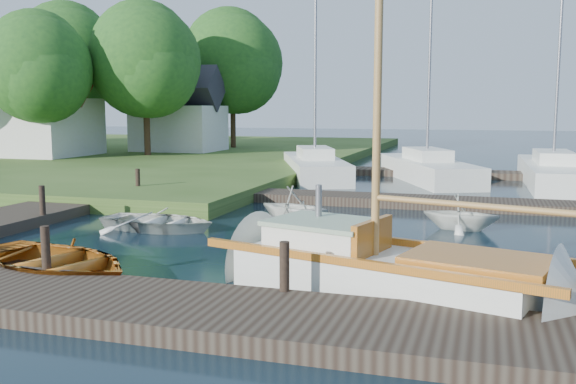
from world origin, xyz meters
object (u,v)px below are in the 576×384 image
(marina_boat_1, at_px, (427,167))
(tree_3, at_px, (145,60))
(mooring_post_2, at_px, (284,266))
(house_a, at_px, (34,112))
(tender_b, at_px, (294,203))
(house_c, at_px, (179,117))
(dinghy, at_px, (52,256))
(mooring_post_1, at_px, (46,248))
(tree_7, at_px, (233,62))
(mooring_post_4, at_px, (42,200))
(tender_d, at_px, (461,210))
(marina_boat_3, at_px, (553,171))
(tree_2, at_px, (39,68))
(tree_4, at_px, (68,58))
(sailboat, at_px, (394,276))
(tender_a, at_px, (159,218))
(mooring_post_5, at_px, (138,180))
(marina_boat_0, at_px, (315,165))

(marina_boat_1, xyz_separation_m, tree_3, (-15.97, 3.75, 5.24))
(mooring_post_2, distance_m, house_a, 30.14)
(tender_b, height_order, house_c, house_c)
(dinghy, relative_size, marina_boat_1, 0.34)
(mooring_post_1, distance_m, tree_7, 32.79)
(mooring_post_4, height_order, tender_d, mooring_post_4)
(marina_boat_3, bearing_deg, tree_3, 78.71)
(mooring_post_4, height_order, house_c, house_c)
(tree_2, distance_m, tree_4, 9.01)
(sailboat, xyz_separation_m, tree_7, (-15.06, 29.81, 5.86))
(mooring_post_4, distance_m, tree_3, 20.02)
(tender_b, distance_m, house_a, 23.93)
(tender_b, relative_size, tree_4, 0.23)
(house_a, xyz_separation_m, tree_7, (8.00, 10.05, 3.24))
(tender_b, bearing_deg, tender_a, 140.40)
(tender_d, distance_m, tree_2, 25.08)
(marina_boat_3, distance_m, tree_4, 30.71)
(mooring_post_5, bearing_deg, tender_a, -54.39)
(sailboat, xyz_separation_m, tree_3, (-17.06, 21.81, 5.47))
(mooring_post_5, distance_m, marina_boat_3, 16.94)
(mooring_post_4, relative_size, mooring_post_5, 1.00)
(tree_3, bearing_deg, mooring_post_1, -64.49)
(mooring_post_2, relative_size, tree_2, 0.10)
(tree_4, bearing_deg, tender_a, -49.81)
(sailboat, bearing_deg, tender_b, 136.29)
(mooring_post_2, distance_m, tender_d, 8.15)
(marina_boat_1, distance_m, house_a, 22.16)
(tree_7, bearing_deg, marina_boat_1, -40.09)
(marina_boat_0, xyz_separation_m, marina_boat_1, (4.99, 0.49, 0.01))
(tender_a, distance_m, house_c, 24.08)
(tender_d, xyz_separation_m, tree_7, (-15.90, 23.27, 5.68))
(tender_d, bearing_deg, mooring_post_4, 112.56)
(mooring_post_2, height_order, dinghy, mooring_post_2)
(mooring_post_1, bearing_deg, tree_3, 115.51)
(tender_b, bearing_deg, mooring_post_1, -179.95)
(mooring_post_2, height_order, mooring_post_4, same)
(mooring_post_5, bearing_deg, tree_4, 131.34)
(tree_3, distance_m, tree_7, 8.26)
(tree_3, bearing_deg, tree_2, -135.00)
(dinghy, xyz_separation_m, tree_4, (-18.68, 26.47, 5.97))
(mooring_post_4, xyz_separation_m, tender_d, (10.91, 2.78, -0.18))
(mooring_post_2, xyz_separation_m, dinghy, (-4.82, 0.58, -0.30))
(mooring_post_4, height_order, tender_b, tender_b)
(mooring_post_5, bearing_deg, mooring_post_4, -90.00)
(dinghy, relative_size, tree_3, 0.44)
(tree_2, xyz_separation_m, tree_3, (4.00, 4.00, 0.56))
(marina_boat_1, xyz_separation_m, tree_2, (-19.97, -0.25, 4.68))
(tender_a, bearing_deg, tree_3, 33.44)
(tender_a, relative_size, house_a, 0.50)
(tree_4, bearing_deg, mooring_post_2, -49.02)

